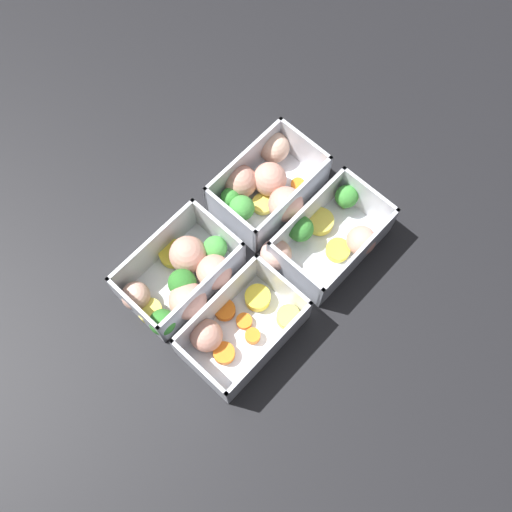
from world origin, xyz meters
TOP-DOWN VIEW (x-y plane):
  - ground_plane at (0.00, 0.00)m, footprint 4.00×4.00m
  - container_near_left at (-0.09, -0.06)m, footprint 0.16×0.14m
  - container_near_right at (0.09, -0.05)m, footprint 0.17×0.13m
  - container_far_left at (-0.08, 0.05)m, footprint 0.18×0.12m
  - container_far_right at (0.09, 0.05)m, footprint 0.16×0.11m

SIDE VIEW (x-z plane):
  - ground_plane at x=0.00m, z-range 0.00..0.00m
  - container_far_right at x=0.09m, z-range -0.01..0.06m
  - container_far_left at x=-0.08m, z-range -0.01..0.06m
  - container_near_left at x=-0.09m, z-range -0.01..0.06m
  - container_near_right at x=0.09m, z-range -0.01..0.06m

